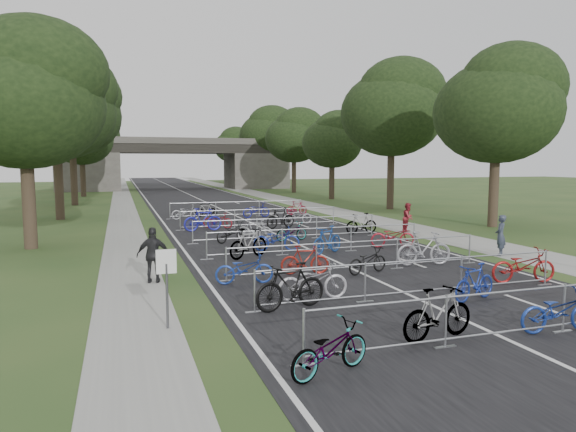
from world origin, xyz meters
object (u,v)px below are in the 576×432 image
object	(u,v)px
bike_2	(559,311)
pedestrian_a	(501,236)
overpass_bridge	(176,164)
park_sign	(167,274)
bike_0	(330,349)
bike_1	(438,314)
pedestrian_b	(408,218)
pedestrian_c	(153,255)

from	to	relation	value
bike_2	pedestrian_a	world-z (taller)	pedestrian_a
overpass_bridge	park_sign	xyz separation A→B (m)	(-6.80, -62.00, -2.27)
bike_0	bike_1	bearing A→B (deg)	-92.28
pedestrian_b	bike_0	bearing A→B (deg)	-160.53
park_sign	bike_1	bearing A→B (deg)	-25.42
pedestrian_c	pedestrian_a	bearing A→B (deg)	-169.16
bike_1	pedestrian_b	distance (m)	17.26
park_sign	pedestrian_a	xyz separation A→B (m)	(13.60, 5.14, -0.44)
pedestrian_a	overpass_bridge	bearing A→B (deg)	-124.12
park_sign	pedestrian_c	bearing A→B (deg)	90.00
bike_0	pedestrian_a	size ratio (longest dim) A/B	1.09
bike_0	pedestrian_b	xyz separation A→B (m)	(11.33, 16.01, 0.31)
park_sign	pedestrian_a	bearing A→B (deg)	20.69
bike_2	pedestrian_a	distance (m)	9.77
bike_1	pedestrian_a	xyz separation A→B (m)	(8.21, 7.70, 0.25)
pedestrian_c	bike_2	bearing A→B (deg)	145.77
park_sign	pedestrian_b	distance (m)	18.64
pedestrian_a	pedestrian_b	size ratio (longest dim) A/B	1.05
pedestrian_c	bike_1	bearing A→B (deg)	135.56
park_sign	pedestrian_c	distance (m)	4.70
park_sign	bike_1	size ratio (longest dim) A/B	0.96
overpass_bridge	bike_2	size ratio (longest dim) A/B	16.57
bike_1	pedestrian_b	xyz separation A→B (m)	(8.45, 15.05, 0.22)
bike_0	bike_1	world-z (taller)	bike_1
park_sign	bike_2	world-z (taller)	park_sign
overpass_bridge	pedestrian_c	distance (m)	57.77
bike_2	pedestrian_b	size ratio (longest dim) A/B	1.19
overpass_bridge	bike_2	world-z (taller)	overpass_bridge
park_sign	bike_0	xyz separation A→B (m)	(2.50, -3.52, -0.79)
bike_2	pedestrian_c	xyz separation A→B (m)	(-8.20, 7.69, 0.38)
bike_1	pedestrian_b	size ratio (longest dim) A/B	1.21
pedestrian_a	pedestrian_b	xyz separation A→B (m)	(0.23, 7.35, -0.04)
bike_0	bike_2	distance (m)	5.72
overpass_bridge	bike_2	xyz separation A→B (m)	(1.40, -65.00, -3.04)
park_sign	bike_1	xyz separation A→B (m)	(5.39, -2.56, -0.70)
overpass_bridge	pedestrian_a	xyz separation A→B (m)	(6.80, -56.86, -2.71)
overpass_bridge	pedestrian_b	bearing A→B (deg)	-81.91
bike_0	bike_2	xyz separation A→B (m)	(5.70, 0.52, 0.02)
bike_2	pedestrian_a	bearing A→B (deg)	-26.04
bike_0	pedestrian_c	bearing A→B (deg)	-3.82
bike_2	pedestrian_c	size ratio (longest dim) A/B	1.07
overpass_bridge	pedestrian_b	xyz separation A→B (m)	(7.03, -49.51, -2.75)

